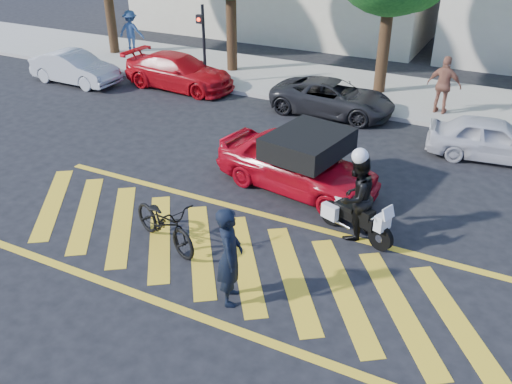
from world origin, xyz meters
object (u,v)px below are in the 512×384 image
at_px(police_motorcycle, 355,218).
at_px(parked_mid_left, 333,98).
at_px(parked_mid_right, 492,139).
at_px(officer_bike, 230,256).
at_px(red_convertible, 297,163).
at_px(parked_far_left, 75,68).
at_px(bicycle, 165,223).
at_px(parked_left, 179,72).
at_px(officer_moto, 356,197).

height_order(police_motorcycle, parked_mid_left, parked_mid_left).
bearing_deg(parked_mid_right, officer_bike, 150.52).
bearing_deg(red_convertible, parked_far_left, 79.71).
distance_m(bicycle, parked_left, 11.15).
distance_m(parked_far_left, parked_left, 4.39).
height_order(bicycle, parked_mid_right, parked_mid_right).
height_order(bicycle, officer_moto, officer_moto).
relative_size(police_motorcycle, officer_moto, 0.95).
relative_size(bicycle, parked_mid_right, 0.59).
bearing_deg(officer_moto, parked_mid_right, 179.14).
height_order(red_convertible, parked_left, red_convertible).
xyz_separation_m(red_convertible, parked_mid_right, (4.33, 4.30, -0.12)).
bearing_deg(officer_bike, police_motorcycle, -49.91).
relative_size(red_convertible, parked_left, 0.94).
relative_size(parked_far_left, parked_mid_right, 1.07).
height_order(officer_bike, bicycle, officer_bike).
distance_m(bicycle, parked_mid_left, 9.42).
height_order(police_motorcycle, parked_far_left, parked_far_left).
bearing_deg(parked_left, parked_mid_left, -87.66).
distance_m(red_convertible, parked_mid_right, 6.10).
bearing_deg(parked_mid_right, parked_mid_left, 68.16).
bearing_deg(officer_bike, officer_moto, -49.75).
relative_size(officer_bike, red_convertible, 0.46).
xyz_separation_m(parked_far_left, parked_left, (4.16, 1.40, 0.03)).
relative_size(red_convertible, parked_mid_left, 1.01).
xyz_separation_m(officer_bike, parked_mid_left, (-1.73, 10.39, -0.41)).
height_order(officer_moto, parked_mid_right, officer_moto).
relative_size(parked_mid_left, parked_mid_right, 1.19).
distance_m(police_motorcycle, parked_mid_left, 7.84).
bearing_deg(parked_far_left, parked_mid_left, -81.08).
bearing_deg(officer_bike, parked_mid_left, -16.91).
bearing_deg(police_motorcycle, parked_left, 163.74).
bearing_deg(red_convertible, bicycle, 167.40).
height_order(police_motorcycle, parked_left, parked_left).
height_order(officer_bike, red_convertible, officer_bike).
relative_size(officer_bike, bicycle, 0.94).
bearing_deg(officer_moto, parked_far_left, -92.28).
bearing_deg(parked_far_left, police_motorcycle, -111.47).
distance_m(police_motorcycle, parked_left, 11.97).
distance_m(bicycle, police_motorcycle, 4.23).
xyz_separation_m(red_convertible, parked_left, (-7.52, 5.70, -0.07)).
relative_size(police_motorcycle, parked_mid_left, 0.44).
relative_size(officer_bike, parked_far_left, 0.52).
height_order(bicycle, parked_left, parked_left).
height_order(parked_left, parked_mid_right, parked_left).
bearing_deg(parked_far_left, officer_moto, -111.53).
distance_m(parked_left, parked_mid_left, 6.44).
xyz_separation_m(officer_bike, parked_far_left, (-12.33, 8.99, -0.37)).
relative_size(bicycle, police_motorcycle, 1.12).
bearing_deg(parked_mid_right, parked_far_left, 82.69).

